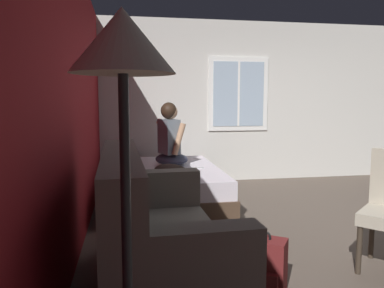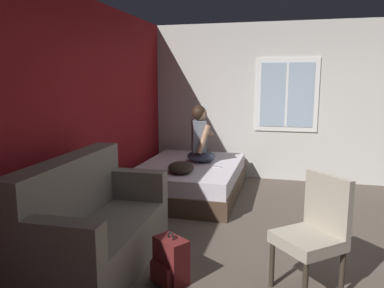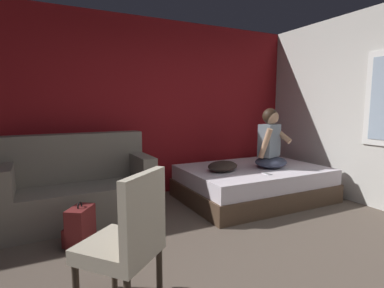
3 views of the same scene
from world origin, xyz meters
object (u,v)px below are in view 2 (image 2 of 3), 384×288
Objects in this scene: person_seated at (200,139)px; throw_pillow at (181,167)px; cell_phone at (217,167)px; couch at (92,227)px; side_chair at (315,230)px; backpack at (170,262)px; bed at (190,179)px.

person_seated is 1.82× the size of throw_pillow.
throw_pillow reaches higher than cell_phone.
couch is 2.71m from person_seated.
side_chair is at bearing -137.24° from throw_pillow.
side_chair is 2.52m from cell_phone.
throw_pillow is (1.77, 1.64, 0.02)m from side_chair.
backpack is at bearing -175.54° from cell_phone.
bed is at bearing 1.62° from throw_pillow.
throw_pillow is (-0.55, -0.02, 0.31)m from bed.
cell_phone is (2.20, 1.21, -0.05)m from side_chair.
backpack is (-0.09, -0.78, -0.20)m from couch.
bed is 2.87m from side_chair.
person_seated is at bearing -6.83° from throw_pillow.
side_chair is at bearing -81.29° from backpack.
throw_pillow is 3.33× the size of cell_phone.
couch is 11.95× the size of cell_phone.
couch is 3.76× the size of backpack.
couch is 1.97m from side_chair.
couch reaches higher than throw_pillow.
bed is 0.63m from throw_pillow.
throw_pillow is at bearing 13.12° from backpack.
side_chair is at bearing -144.54° from bed.
backpack is at bearing -169.35° from bed.
throw_pillow is at bearing -178.38° from bed.
backpack is (-0.18, 1.18, -0.34)m from side_chair.
bed is at bearing -7.32° from couch.
bed is 4.57× the size of backpack.
throw_pillow is 0.61m from cell_phone.
bed is 2.44m from couch.
side_chair is (0.10, -1.97, 0.14)m from couch.
person_seated reaches higher than bed.
cell_phone reaches higher than backpack.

